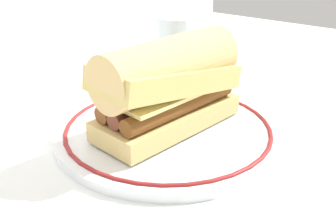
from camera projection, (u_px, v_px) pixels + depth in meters
The scene contains 4 objects.
ground_plane at pixel (181, 143), 0.54m from camera, with size 1.50×1.50×0.00m, color white.
plate at pixel (168, 131), 0.56m from camera, with size 0.30×0.30×0.01m.
sausage_sandwich at pixel (168, 83), 0.53m from camera, with size 0.21×0.11×0.12m.
drinking_glass at pixel (175, 52), 0.75m from camera, with size 0.07×0.07×0.11m.
Camera 1 is at (-0.39, -0.27, 0.26)m, focal length 44.95 mm.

